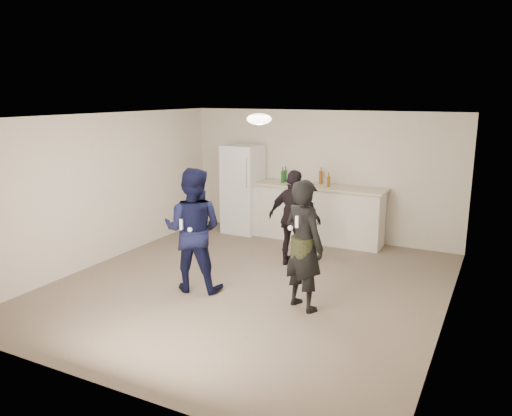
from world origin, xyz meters
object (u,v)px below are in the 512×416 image
at_px(shaker, 292,178).
at_px(man, 193,230).
at_px(fridge, 243,189).
at_px(woman, 304,245).
at_px(spectator, 294,219).
at_px(counter, 315,214).

bearing_deg(shaker, man, -93.03).
distance_m(fridge, shaker, 1.08).
relative_size(shaker, woman, 0.10).
distance_m(shaker, spectator, 1.81).
height_order(shaker, woman, woman).
xyz_separation_m(man, woman, (1.66, 0.11, -0.03)).
xyz_separation_m(counter, man, (-0.70, -3.16, 0.37)).
height_order(counter, spectator, spectator).
relative_size(counter, fridge, 1.44).
relative_size(shaker, man, 0.09).
xyz_separation_m(fridge, woman, (2.52, -2.98, -0.03)).
relative_size(shaker, spectator, 0.11).
bearing_deg(spectator, counter, -77.54).
height_order(man, woman, man).
bearing_deg(fridge, man, -74.46).
distance_m(man, woman, 1.67).
bearing_deg(spectator, man, 66.12).
height_order(fridge, woman, fridge).
relative_size(man, woman, 1.03).
height_order(shaker, man, man).
bearing_deg(shaker, woman, -64.52).
height_order(shaker, spectator, spectator).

